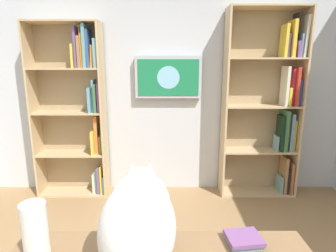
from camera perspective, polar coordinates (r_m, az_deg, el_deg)
The scene contains 7 objects.
wall_back at distance 3.40m, azimuth -0.58°, elevation 8.70°, with size 4.52×0.06×2.70m, color silver.
bookshelf_left at distance 3.49m, azimuth 20.62°, elevation 3.79°, with size 0.90×0.28×2.21m.
bookshelf_right at distance 3.44m, azimuth -18.29°, elevation 3.48°, with size 0.84×0.28×2.06m.
wall_mounted_tv at distance 3.31m, azimuth 0.07°, elevation 10.09°, with size 0.79×0.07×0.49m.
cat at distance 1.23m, azimuth -6.18°, elevation -18.67°, with size 0.32×0.60×0.41m.
paper_towel_roll at distance 1.42m, azimuth -25.95°, elevation -19.02°, with size 0.11×0.11×0.26m, color white.
desk_book_stack at distance 1.47m, azimuth 15.47°, elevation -21.76°, with size 0.18×0.16×0.04m.
Camera 1 is at (-0.03, 1.16, 1.58)m, focal length 29.26 mm.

